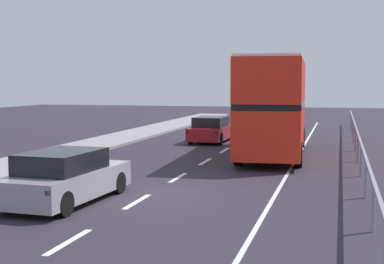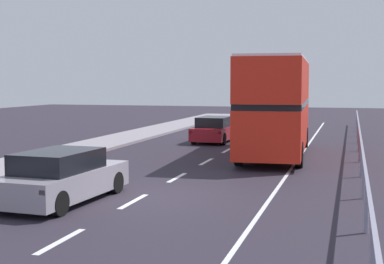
{
  "view_description": "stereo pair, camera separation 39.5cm",
  "coord_description": "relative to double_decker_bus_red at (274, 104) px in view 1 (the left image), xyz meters",
  "views": [
    {
      "loc": [
        5.37,
        -15.33,
        3.29
      ],
      "look_at": [
        0.07,
        5.0,
        1.44
      ],
      "focal_mm": 53.36,
      "sensor_mm": 36.0,
      "label": 1
    },
    {
      "loc": [
        5.75,
        -15.22,
        3.29
      ],
      "look_at": [
        0.07,
        5.0,
        1.44
      ],
      "focal_mm": 53.36,
      "sensor_mm": 36.0,
      "label": 2
    }
  ],
  "objects": [
    {
      "name": "ground_plane",
      "position": [
        -2.52,
        -10.2,
        -2.36
      ],
      "size": [
        73.92,
        120.0,
        0.1
      ],
      "primitive_type": "cube",
      "color": "#29232F"
    },
    {
      "name": "hatchback_car_near",
      "position": [
        -4.37,
        -11.52,
        -1.62
      ],
      "size": [
        2.09,
        4.59,
        1.44
      ],
      "rotation": [
        0.0,
        0.0,
        -0.06
      ],
      "color": "gray",
      "rests_on": "ground"
    },
    {
      "name": "sedan_car_ahead",
      "position": [
        -3.97,
        4.92,
        -1.64
      ],
      "size": [
        1.91,
        4.22,
        1.4
      ],
      "rotation": [
        0.0,
        0.0,
        -0.03
      ],
      "color": "maroon",
      "rests_on": "ground"
    },
    {
      "name": "double_decker_bus_red",
      "position": [
        0.0,
        0.0,
        0.0
      ],
      "size": [
        3.02,
        10.11,
        4.32
      ],
      "rotation": [
        0.0,
        0.0,
        0.05
      ],
      "color": "red",
      "rests_on": "ground"
    },
    {
      "name": "lane_paint_markings",
      "position": [
        -0.32,
        -1.8,
        -2.31
      ],
      "size": [
        3.73,
        46.0,
        0.01
      ],
      "color": "silver",
      "rests_on": "ground"
    },
    {
      "name": "bridge_side_railing",
      "position": [
        3.6,
        -1.2,
        -1.38
      ],
      "size": [
        0.1,
        42.0,
        1.14
      ],
      "color": "gray",
      "rests_on": "ground"
    }
  ]
}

